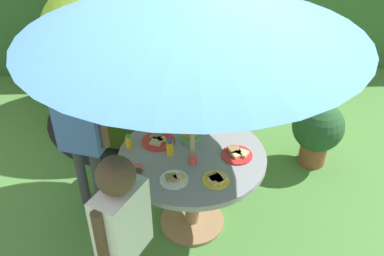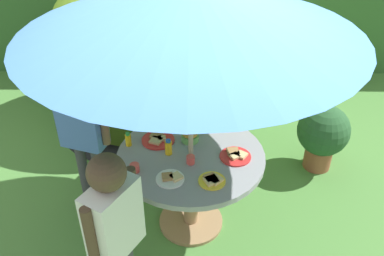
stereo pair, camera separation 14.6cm
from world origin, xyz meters
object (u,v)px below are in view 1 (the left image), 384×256
object	(u,v)px
juice_bottle_center_back	(128,142)
juice_bottle_mid_right	(170,148)
child_in_yellow_shirt	(189,86)
plate_near_right	(175,179)
juice_bottle_mid_left	(165,121)
snack_bowl	(190,137)
juice_bottle_far_right	(174,116)
plate_center_front	(237,154)
potted_plant	(317,129)
plate_back_edge	(158,140)
patio_umbrella	(192,5)
child_in_white_shirt	(122,223)
wooden_chair	(156,93)
child_in_blue_shirt	(79,121)
plate_near_left	(216,179)
cup_far	(193,160)
juice_bottle_far_left	(230,122)
dome_tent	(137,46)
cup_near	(137,170)
garden_table	(192,170)

from	to	relation	value
juice_bottle_center_back	juice_bottle_mid_right	xyz separation A→B (m)	(0.31, -0.10, 0.01)
child_in_yellow_shirt	plate_near_right	xyz separation A→B (m)	(-0.15, -1.19, -0.08)
juice_bottle_mid_left	juice_bottle_mid_right	size ratio (longest dim) A/B	0.98
snack_bowl	juice_bottle_mid_right	bearing A→B (deg)	-133.06
plate_near_right	juice_bottle_center_back	bearing A→B (deg)	131.34
juice_bottle_far_right	plate_center_front	bearing A→B (deg)	-45.98
potted_plant	plate_back_edge	bearing A→B (deg)	-158.32
patio_umbrella	child_in_white_shirt	size ratio (longest dim) A/B	1.67
patio_umbrella	plate_near_right	bearing A→B (deg)	-115.01
wooden_chair	child_in_yellow_shirt	bearing A→B (deg)	-61.01
child_in_blue_shirt	juice_bottle_far_right	size ratio (longest dim) A/B	11.38
juice_bottle_far_right	plate_near_left	bearing A→B (deg)	-69.53
plate_near_right	juice_bottle_center_back	world-z (taller)	juice_bottle_center_back
wooden_chair	child_in_white_shirt	world-z (taller)	child_in_white_shirt
juice_bottle_mid_right	cup_far	size ratio (longest dim) A/B	2.05
juice_bottle_far_left	plate_near_right	bearing A→B (deg)	-126.17
plate_near_right	juice_bottle_far_right	world-z (taller)	juice_bottle_far_right
child_in_yellow_shirt	child_in_white_shirt	distance (m)	1.71
child_in_blue_shirt	juice_bottle_far_left	bearing A→B (deg)	20.81
potted_plant	child_in_white_shirt	size ratio (longest dim) A/B	0.52
patio_umbrella	child_in_blue_shirt	world-z (taller)	patio_umbrella
child_in_white_shirt	juice_bottle_mid_left	distance (m)	1.14
patio_umbrella	juice_bottle_center_back	xyz separation A→B (m)	(-0.48, 0.10, -1.06)
dome_tent	juice_bottle_mid_right	distance (m)	1.82
juice_bottle_mid_right	plate_near_right	bearing A→B (deg)	-84.00
cup_near	cup_far	world-z (taller)	cup_far
child_in_yellow_shirt	juice_bottle_mid_right	distance (m)	0.91
plate_near_left	juice_bottle_far_left	distance (m)	0.67
potted_plant	plate_center_front	xyz separation A→B (m)	(-0.91, -0.79, 0.35)
child_in_yellow_shirt	snack_bowl	size ratio (longest dim) A/B	9.39
juice_bottle_far_left	cup_near	world-z (taller)	juice_bottle_far_left
juice_bottle_far_left	cup_near	distance (m)	0.90
potted_plant	snack_bowl	size ratio (longest dim) A/B	4.94
dome_tent	cup_far	distance (m)	1.96
garden_table	snack_bowl	distance (m)	0.25
patio_umbrella	juice_bottle_far_right	xyz separation A→B (m)	(-0.13, 0.45, -1.06)
plate_near_right	juice_bottle_mid_left	bearing A→B (deg)	95.97
snack_bowl	cup_far	size ratio (longest dim) A/B	2.20
dome_tent	juice_bottle_far_right	world-z (taller)	dome_tent
snack_bowl	child_in_white_shirt	bearing A→B (deg)	-115.16
plate_back_edge	garden_table	bearing A→B (deg)	-32.67
child_in_yellow_shirt	wooden_chair	bearing A→B (deg)	-135.79
patio_umbrella	juice_bottle_far_right	world-z (taller)	patio_umbrella
plate_back_edge	juice_bottle_center_back	bearing A→B (deg)	-163.51
patio_umbrella	potted_plant	distance (m)	2.06
juice_bottle_far_left	potted_plant	bearing A→B (deg)	24.76
plate_back_edge	juice_bottle_mid_right	world-z (taller)	juice_bottle_mid_right
dome_tent	juice_bottle_far_right	xyz separation A→B (m)	(0.39, -1.34, -0.06)
garden_table	potted_plant	size ratio (longest dim) A/B	1.65
potted_plant	plate_center_front	size ratio (longest dim) A/B	2.89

